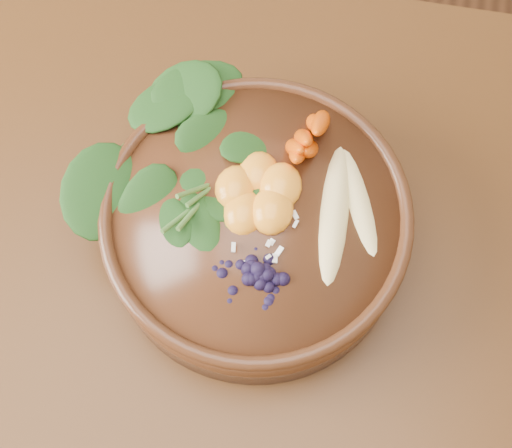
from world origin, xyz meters
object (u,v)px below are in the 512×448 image
object	(u,v)px
carrot_cluster	(313,116)
mandarin_cluster	(258,187)
stoneware_bowl	(256,228)
banana_halves	(348,201)
dining_table	(47,327)
blueberry_pile	(260,267)
kale_heap	(207,143)

from	to	relation	value
carrot_cluster	mandarin_cluster	xyz separation A→B (m)	(-0.04, -0.07, -0.02)
stoneware_bowl	mandarin_cluster	bearing A→B (deg)	94.40
banana_halves	dining_table	bearing A→B (deg)	-167.68
carrot_cluster	mandarin_cluster	distance (m)	0.08
dining_table	carrot_cluster	bearing A→B (deg)	37.46
dining_table	stoneware_bowl	world-z (taller)	stoneware_bowl
mandarin_cluster	blueberry_pile	xyz separation A→B (m)	(0.02, -0.08, 0.00)
mandarin_cluster	blueberry_pile	bearing A→B (deg)	-78.53
kale_heap	banana_halves	xyz separation A→B (m)	(0.14, -0.03, -0.01)
stoneware_bowl	banana_halves	world-z (taller)	banana_halves
mandarin_cluster	banana_halves	bearing A→B (deg)	0.99
dining_table	carrot_cluster	xyz separation A→B (m)	(0.26, 0.20, 0.21)
blueberry_pile	stoneware_bowl	bearing A→B (deg)	103.60
mandarin_cluster	blueberry_pile	distance (m)	0.08
banana_halves	blueberry_pile	bearing A→B (deg)	-141.51
banana_halves	mandarin_cluster	xyz separation A→B (m)	(-0.08, -0.00, 0.00)
kale_heap	mandarin_cluster	distance (m)	0.06
kale_heap	carrot_cluster	xyz separation A→B (m)	(0.09, 0.04, 0.02)
dining_table	kale_heap	world-z (taller)	kale_heap
dining_table	stoneware_bowl	size ratio (longest dim) A/B	5.40
dining_table	blueberry_pile	xyz separation A→B (m)	(0.23, 0.05, 0.19)
carrot_cluster	blueberry_pile	distance (m)	0.15
banana_halves	blueberry_pile	distance (m)	0.11
carrot_cluster	blueberry_pile	xyz separation A→B (m)	(-0.02, -0.15, -0.02)
carrot_cluster	mandarin_cluster	size ratio (longest dim) A/B	0.87
kale_heap	blueberry_pile	size ratio (longest dim) A/B	1.42
dining_table	blueberry_pile	distance (m)	0.31
stoneware_bowl	carrot_cluster	world-z (taller)	carrot_cluster
blueberry_pile	banana_halves	bearing A→B (deg)	49.22
carrot_cluster	banana_halves	distance (m)	0.09
stoneware_bowl	mandarin_cluster	size ratio (longest dim) A/B	3.15
kale_heap	blueberry_pile	xyz separation A→B (m)	(0.07, -0.11, -0.00)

